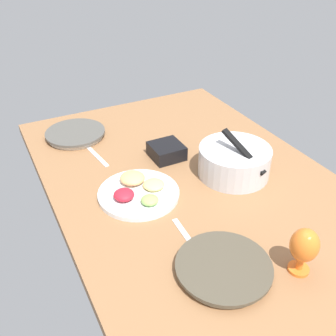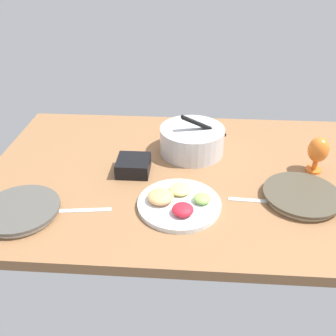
{
  "view_description": "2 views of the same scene",
  "coord_description": "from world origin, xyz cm",
  "views": [
    {
      "loc": [
        103.99,
        -64.46,
        85.93
      ],
      "look_at": [
        -3.05,
        -9.71,
        7.23
      ],
      "focal_mm": 41.65,
      "sensor_mm": 36.0,
      "label": 1
    },
    {
      "loc": [
        1.71,
        -127.17,
        82.54
      ],
      "look_at": [
        -6.29,
        -8.97,
        7.23
      ],
      "focal_mm": 40.09,
      "sensor_mm": 36.0,
      "label": 2
    }
  ],
  "objects": [
    {
      "name": "dinner_plate_left",
      "position": [
        -55.5,
        -30.47,
        1.5
      ],
      "size": [
        26.93,
        26.93,
        2.88
      ],
      "color": "silver",
      "rests_on": "ground_plane"
    },
    {
      "name": "ground_plane",
      "position": [
        0.0,
        0.0,
        -2.0
      ],
      "size": [
        160.0,
        104.0,
        4.0
      ],
      "primitive_type": "cube",
      "color": "#8C603D"
    },
    {
      "name": "mixing_bowl",
      "position": [
        2.4,
        16.26,
        6.23
      ],
      "size": [
        28.65,
        27.67,
        18.51
      ],
      "color": "silver",
      "rests_on": "ground_plane"
    },
    {
      "name": "fork_by_right_plate",
      "position": [
        25.23,
        -17.6,
        0.3
      ],
      "size": [
        18.07,
        2.69,
        0.6
      ],
      "primitive_type": "cube",
      "rotation": [
        0.0,
        0.0,
        -0.05
      ],
      "color": "silver",
      "rests_on": "ground_plane"
    },
    {
      "name": "fruit_platter",
      "position": [
        -1.79,
        -22.48,
        1.69
      ],
      "size": [
        29.52,
        29.52,
        5.33
      ],
      "color": "silver",
      "rests_on": "ground_plane"
    },
    {
      "name": "hurricane_glass_orange",
      "position": [
        51.96,
        4.2,
        9.26
      ],
      "size": [
        8.06,
        8.06,
        15.11
      ],
      "color": "orange",
      "rests_on": "ground_plane"
    },
    {
      "name": "fork_by_left_plate",
      "position": [
        -33.94,
        -27.22,
        0.3
      ],
      "size": [
        18.09,
        3.98,
        0.6
      ],
      "primitive_type": "cube",
      "rotation": [
        0.0,
        0.0,
        0.12
      ],
      "color": "silver",
      "rests_on": "ground_plane"
    },
    {
      "name": "dinner_plate_right",
      "position": [
        42.59,
        -15.29,
        1.46
      ],
      "size": [
        27.82,
        27.82,
        2.8
      ],
      "color": "beige",
      "rests_on": "ground_plane"
    },
    {
      "name": "square_bowl_black",
      "position": [
        -20.68,
        -1.38,
        3.3
      ],
      "size": [
        12.96,
        12.96,
        5.92
      ],
      "color": "black",
      "rests_on": "ground_plane"
    }
  ]
}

